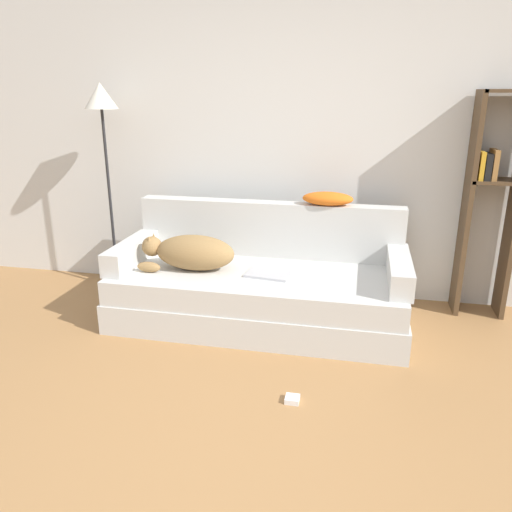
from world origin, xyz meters
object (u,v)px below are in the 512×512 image
dog (191,252)px  bookshelf (491,196)px  couch (259,297)px  laptop (269,274)px  power_adapter (292,399)px  throw_pillow (328,199)px  floor_lamp (103,123)px

dog → bookshelf: size_ratio=0.42×
dog → couch: bearing=6.4°
dog → laptop: 0.60m
power_adapter → laptop: bearing=108.4°
couch → throw_pillow: 0.91m
couch → power_adapter: size_ratio=27.01×
laptop → couch: bearing=156.7°
bookshelf → couch: bearing=-162.0°
bookshelf → power_adapter: size_ratio=21.15×
couch → laptop: laptop is taller
laptop → floor_lamp: floor_lamp is taller
dog → floor_lamp: (-0.86, 0.45, 0.89)m
couch → throw_pillow: throw_pillow is taller
laptop → bookshelf: 1.73m
power_adapter → bookshelf: bearing=50.8°
throw_pillow → floor_lamp: 1.89m
throw_pillow → power_adapter: bearing=-92.3°
dog → throw_pillow: size_ratio=1.85×
dog → floor_lamp: floor_lamp is taller
laptop → throw_pillow: (0.36, 0.44, 0.48)m
dog → bookshelf: 2.25m
laptop → power_adapter: (0.31, -0.93, -0.39)m
bookshelf → dog: bearing=-164.7°
laptop → floor_lamp: (-1.45, 0.44, 1.01)m
floor_lamp → power_adapter: floor_lamp is taller
couch → floor_lamp: (-1.36, 0.39, 1.22)m
bookshelf → floor_lamp: 3.04m
floor_lamp → laptop: bearing=-17.1°
couch → dog: bearing=-173.6°
bookshelf → throw_pillow: bearing=-173.1°
dog → bookshelf: bearing=15.3°
couch → bookshelf: bookshelf is taller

